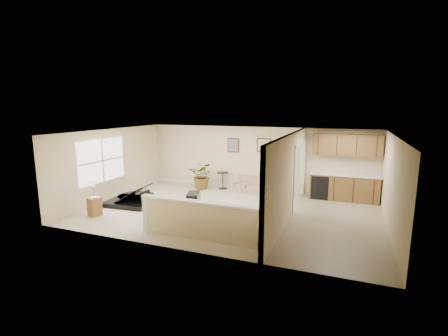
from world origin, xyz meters
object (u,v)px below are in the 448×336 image
at_px(piano_bench, 193,200).
at_px(small_plant, 286,191).
at_px(piano, 132,186).
at_px(accent_table, 223,178).
at_px(lamp_stand, 94,200).
at_px(loveseat, 250,184).
at_px(palm_plant, 203,176).

xyz_separation_m(piano_bench, small_plant, (2.59, 2.31, -0.01)).
distance_m(piano, accent_table, 3.67).
height_order(piano_bench, lamp_stand, lamp_stand).
xyz_separation_m(piano, small_plant, (4.77, 2.61, -0.36)).
height_order(loveseat, small_plant, loveseat).
distance_m(palm_plant, lamp_stand, 4.49).
relative_size(piano, small_plant, 3.39).
xyz_separation_m(accent_table, small_plant, (2.60, -0.35, -0.20)).
relative_size(piano, palm_plant, 1.74).
distance_m(accent_table, lamp_stand, 5.08).
relative_size(piano_bench, accent_table, 1.08).
bearing_deg(lamp_stand, loveseat, 51.27).
relative_size(piano_bench, lamp_stand, 0.66).
distance_m(small_plant, lamp_stand, 6.50).
height_order(piano_bench, small_plant, small_plant).
xyz_separation_m(loveseat, small_plant, (1.46, -0.34, -0.05)).
height_order(palm_plant, small_plant, palm_plant).
distance_m(accent_table, palm_plant, 0.82).
bearing_deg(palm_plant, loveseat, 8.21).
bearing_deg(accent_table, loveseat, -0.49).
height_order(loveseat, lamp_stand, lamp_stand).
relative_size(piano, accent_table, 2.81).
height_order(palm_plant, lamp_stand, lamp_stand).
bearing_deg(piano, small_plant, 24.59).
distance_m(piano, loveseat, 4.44).
xyz_separation_m(piano, loveseat, (3.31, 2.94, -0.31)).
xyz_separation_m(piano, lamp_stand, (-0.26, -1.50, -0.12)).
relative_size(palm_plant, lamp_stand, 0.98).
relative_size(piano, lamp_stand, 1.70).
bearing_deg(lamp_stand, piano_bench, 36.43).
bearing_deg(loveseat, palm_plant, -156.78).
distance_m(piano, small_plant, 5.45).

